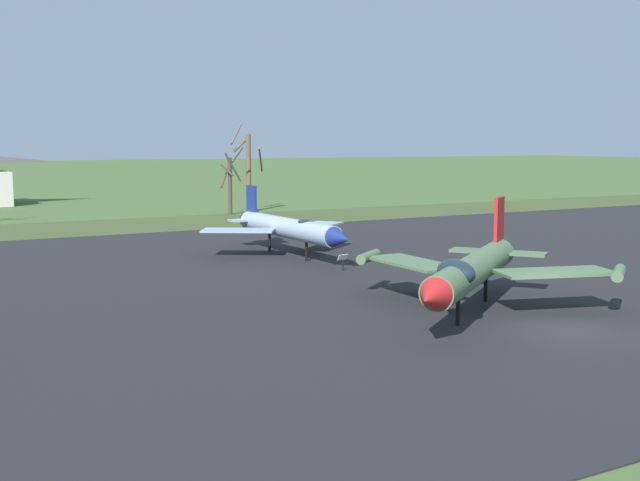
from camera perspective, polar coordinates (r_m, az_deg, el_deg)
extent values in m
plane|color=#425B2D|center=(29.88, 17.70, -6.38)|extent=(600.00, 600.00, 0.00)
cube|color=black|center=(40.61, 3.23, -2.46)|extent=(106.23, 46.80, 0.05)
cube|color=#3B4A26|center=(67.15, -10.15, 1.30)|extent=(166.23, 12.00, 0.06)
cylinder|color=#4C6B47|center=(31.42, 11.37, -2.16)|extent=(9.47, 7.54, 1.26)
cone|color=#B21E1E|center=(25.57, 8.23, -4.25)|extent=(1.80, 1.76, 1.16)
cylinder|color=black|center=(36.94, 13.37, -0.82)|extent=(1.08, 1.12, 0.88)
ellipsoid|color=#19232D|center=(28.66, 10.10, -2.34)|extent=(1.00, 1.89, 0.95)
cube|color=#4C6B47|center=(33.51, 6.91, -1.65)|extent=(2.03, 4.74, 0.12)
cube|color=#4C6B47|center=(32.25, 17.10, -2.27)|extent=(5.10, 3.26, 0.12)
cylinder|color=#4C6B47|center=(35.09, 3.66, -1.21)|extent=(1.89, 1.58, 0.47)
cylinder|color=#4C6B47|center=(32.91, 21.38, -2.27)|extent=(1.89, 1.58, 0.47)
cube|color=#B21E1E|center=(35.97, 13.21, 1.58)|extent=(1.33, 1.05, 2.00)
cube|color=#4C6B47|center=(36.36, 11.26, -0.74)|extent=(2.09, 2.23, 0.12)
cube|color=#4C6B47|center=(35.90, 15.01, -0.95)|extent=(2.09, 2.23, 0.12)
cylinder|color=black|center=(29.36, 10.24, -5.21)|extent=(0.17, 0.17, 1.17)
cylinder|color=black|center=(33.94, 12.24, -3.57)|extent=(0.17, 0.17, 1.17)
cylinder|color=#8EA3B2|center=(46.43, -2.47, 0.94)|extent=(1.66, 10.73, 1.23)
cone|color=navy|center=(41.21, 1.59, 0.15)|extent=(1.19, 1.54, 1.13)
cylinder|color=black|center=(51.38, -5.45, 1.53)|extent=(0.89, 0.71, 0.86)
ellipsoid|color=#19232D|center=(44.55, -1.16, 1.12)|extent=(0.80, 1.52, 0.76)
cube|color=#8EA3B2|center=(46.18, -6.12, 0.76)|extent=(4.66, 3.91, 0.12)
cube|color=#8EA3B2|center=(48.73, -0.23, 1.14)|extent=(4.60, 4.10, 0.12)
cube|color=navy|center=(50.63, -5.13, 3.13)|extent=(0.20, 1.29, 1.73)
cube|color=#8EA3B2|center=(50.25, -5.97, 1.50)|extent=(1.36, 1.20, 0.12)
cube|color=#8EA3B2|center=(51.04, -4.13, 1.61)|extent=(1.36, 1.20, 0.12)
cylinder|color=black|center=(44.54, -1.01, -0.86)|extent=(0.16, 0.16, 1.15)
cylinder|color=black|center=(48.63, -3.78, -0.19)|extent=(0.16, 0.16, 1.15)
cylinder|color=black|center=(41.29, 1.70, -1.88)|extent=(0.08, 0.08, 0.63)
cube|color=white|center=(41.22, 1.71, -1.25)|extent=(0.66, 0.32, 0.32)
cylinder|color=#42382D|center=(73.99, -6.72, 4.02)|extent=(0.38, 0.38, 5.51)
cylinder|color=#42382D|center=(73.38, -6.97, 5.25)|extent=(1.02, 1.16, 1.18)
cylinder|color=#42382D|center=(74.23, -7.17, 4.50)|extent=(1.11, 1.07, 1.50)
cylinder|color=#42382D|center=(74.74, -6.40, 6.04)|extent=(1.40, 1.65, 2.38)
cylinder|color=#42382D|center=(73.20, -6.50, 5.43)|extent=(1.72, 0.23, 2.76)
cylinder|color=brown|center=(76.78, -5.34, 5.00)|extent=(0.49, 0.49, 7.78)
cylinder|color=brown|center=(77.35, -5.93, 7.11)|extent=(1.97, 1.17, 1.43)
cylinder|color=brown|center=(76.61, -4.45, 6.01)|extent=(1.43, 2.29, 2.42)
cylinder|color=brown|center=(77.20, -6.25, 7.90)|extent=(1.99, 1.99, 2.09)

